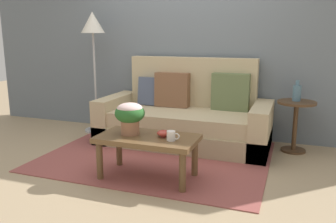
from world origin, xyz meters
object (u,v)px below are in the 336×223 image
table_vase (297,93)px  couch (185,118)px  coffee_table (148,143)px  coffee_mug (171,136)px  snack_bowl (163,133)px  side_table (296,117)px  floor_lamp (93,36)px  potted_plant (130,114)px

table_vase → couch: bearing=-174.8°
couch → coffee_table: bearing=-89.7°
coffee_mug → snack_bowl: 0.14m
coffee_table → side_table: size_ratio=1.56×
couch → coffee_mug: 1.33m
side_table → floor_lamp: (-2.72, -0.02, 0.94)m
floor_lamp → coffee_mug: 2.33m
coffee_table → potted_plant: (-0.19, 0.01, 0.27)m
floor_lamp → potted_plant: floor_lamp is taller
floor_lamp → side_table: bearing=0.4°
couch → table_vase: couch is taller
side_table → coffee_mug: size_ratio=4.97×
couch → potted_plant: (-0.18, -1.23, 0.29)m
coffee_table → table_vase: 1.94m
potted_plant → snack_bowl: potted_plant is taller
table_vase → snack_bowl: bearing=-131.5°
side_table → potted_plant: bearing=-138.8°
snack_bowl → table_vase: 1.79m
side_table → coffee_mug: (-1.07, -1.40, 0.05)m
snack_bowl → coffee_mug: bearing=-38.5°
coffee_table → side_table: bearing=45.2°
floor_lamp → coffee_table: bearing=-43.8°
couch → potted_plant: 1.28m
coffee_mug → floor_lamp: bearing=140.0°
couch → floor_lamp: bearing=176.5°
couch → snack_bowl: (0.16, -1.21, 0.13)m
couch → potted_plant: bearing=-98.4°
snack_bowl → couch: bearing=97.5°
potted_plant → table_vase: size_ratio=1.26×
couch → side_table: couch is taller
potted_plant → snack_bowl: size_ratio=2.46×
side_table → couch: bearing=-175.6°
coffee_mug → table_vase: (1.06, 1.42, 0.25)m
potted_plant → table_vase: bearing=41.7°
snack_bowl → coffee_table: bearing=-167.6°
coffee_table → snack_bowl: snack_bowl is taller
potted_plant → coffee_mug: 0.48m
coffee_mug → table_vase: table_vase is taller
snack_bowl → table_vase: (1.18, 1.33, 0.26)m
floor_lamp → table_vase: size_ratio=6.85×
couch → coffee_mug: size_ratio=17.32×
couch → coffee_table: size_ratio=2.23×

